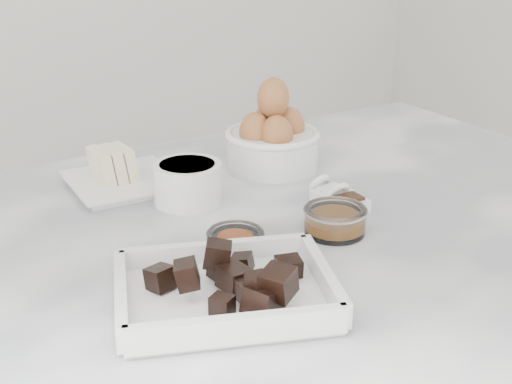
% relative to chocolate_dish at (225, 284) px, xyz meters
% --- Properties ---
extents(marble_slab, '(1.20, 0.80, 0.04)m').
position_rel_chocolate_dish_xyz_m(marble_slab, '(0.12, 0.14, -0.04)').
color(marble_slab, silver).
rests_on(marble_slab, cabinet).
extents(chocolate_dish, '(0.27, 0.24, 0.06)m').
position_rel_chocolate_dish_xyz_m(chocolate_dish, '(0.00, 0.00, 0.00)').
color(chocolate_dish, white).
rests_on(chocolate_dish, marble_slab).
extents(butter_plate, '(0.16, 0.16, 0.06)m').
position_rel_chocolate_dish_xyz_m(butter_plate, '(0.03, 0.37, -0.00)').
color(butter_plate, white).
rests_on(butter_plate, marble_slab).
extents(sugar_ramekin, '(0.10, 0.10, 0.06)m').
position_rel_chocolate_dish_xyz_m(sugar_ramekin, '(0.09, 0.27, 0.01)').
color(sugar_ramekin, white).
rests_on(sugar_ramekin, marble_slab).
extents(egg_bowl, '(0.15, 0.15, 0.14)m').
position_rel_chocolate_dish_xyz_m(egg_bowl, '(0.27, 0.33, 0.02)').
color(egg_bowl, white).
rests_on(egg_bowl, marble_slab).
extents(honey_bowl, '(0.08, 0.08, 0.04)m').
position_rel_chocolate_dish_xyz_m(honey_bowl, '(0.20, 0.08, -0.01)').
color(honey_bowl, white).
rests_on(honey_bowl, marble_slab).
extents(zest_bowl, '(0.07, 0.07, 0.03)m').
position_rel_chocolate_dish_xyz_m(zest_bowl, '(0.07, 0.10, -0.01)').
color(zest_bowl, white).
rests_on(zest_bowl, marble_slab).
extents(vanilla_spoon, '(0.05, 0.06, 0.04)m').
position_rel_chocolate_dish_xyz_m(vanilla_spoon, '(0.26, 0.14, -0.01)').
color(vanilla_spoon, white).
rests_on(vanilla_spoon, marble_slab).
extents(salt_spoon, '(0.06, 0.07, 0.04)m').
position_rel_chocolate_dish_xyz_m(salt_spoon, '(0.26, 0.17, -0.01)').
color(salt_spoon, white).
rests_on(salt_spoon, marble_slab).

